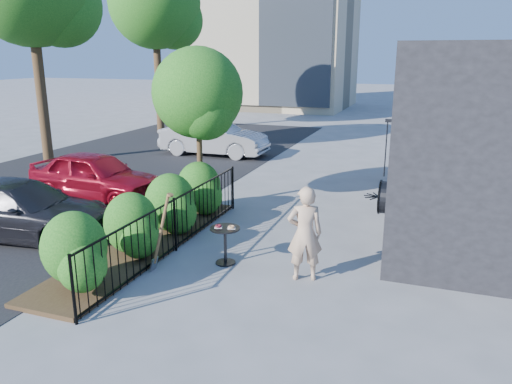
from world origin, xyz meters
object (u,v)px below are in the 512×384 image
at_px(patio_tree, 200,99).
at_px(car_darkgrey, 19,209).
at_px(car_red, 96,176).
at_px(car_silver, 214,138).
at_px(shovel, 160,237).
at_px(street_tree_far, 155,8).
at_px(woman, 305,234).
at_px(cafe_table, 225,239).

height_order(patio_tree, car_darkgrey, patio_tree).
distance_m(car_red, car_silver, 6.65).
relative_size(patio_tree, car_red, 1.04).
bearing_deg(car_red, shovel, -126.99).
bearing_deg(street_tree_far, car_silver, -42.99).
height_order(car_silver, car_darkgrey, car_silver).
xyz_separation_m(street_tree_far, woman, (11.17, -14.34, -5.08)).
distance_m(patio_tree, car_darkgrey, 4.72).
relative_size(car_silver, car_darkgrey, 1.00).
bearing_deg(patio_tree, car_darkgrey, -131.54).
bearing_deg(patio_tree, car_silver, 112.02).
bearing_deg(car_darkgrey, patio_tree, -49.54).
xyz_separation_m(cafe_table, shovel, (-0.94, -0.74, 0.18)).
bearing_deg(cafe_table, car_red, 150.52).
relative_size(car_red, car_silver, 0.91).
height_order(cafe_table, car_silver, car_silver).
bearing_deg(shovel, cafe_table, 38.37).
xyz_separation_m(woman, car_red, (-6.53, 2.96, -0.19)).
bearing_deg(car_silver, car_darkgrey, 179.21).
xyz_separation_m(street_tree_far, cafe_table, (9.62, -14.20, -5.43)).
distance_m(street_tree_far, woman, 18.87).
xyz_separation_m(street_tree_far, car_darkgrey, (4.91, -14.35, -5.31)).
bearing_deg(car_red, street_tree_far, 26.52).
bearing_deg(cafe_table, woman, -5.43).
bearing_deg(car_red, car_darkgrey, -170.24).
distance_m(cafe_table, car_silver, 10.48).
distance_m(cafe_table, shovel, 1.21).
bearing_deg(street_tree_far, car_red, -67.85).
bearing_deg(cafe_table, car_silver, 115.59).
height_order(shovel, car_silver, shovel).
xyz_separation_m(patio_tree, street_tree_far, (-7.70, 11.20, 3.15)).
xyz_separation_m(shovel, car_silver, (-3.59, 10.20, 0.02)).
xyz_separation_m(shovel, car_darkgrey, (-3.76, 0.59, -0.07)).
relative_size(patio_tree, woman, 2.35).
distance_m(patio_tree, car_red, 3.73).
height_order(car_red, car_darkgrey, car_red).
xyz_separation_m(woman, car_silver, (-6.08, 9.60, -0.15)).
distance_m(patio_tree, shovel, 4.39).
bearing_deg(street_tree_far, woman, -52.10).
relative_size(patio_tree, cafe_table, 5.22).
bearing_deg(shovel, car_darkgrey, 171.05).
bearing_deg(woman, car_red, -44.99).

